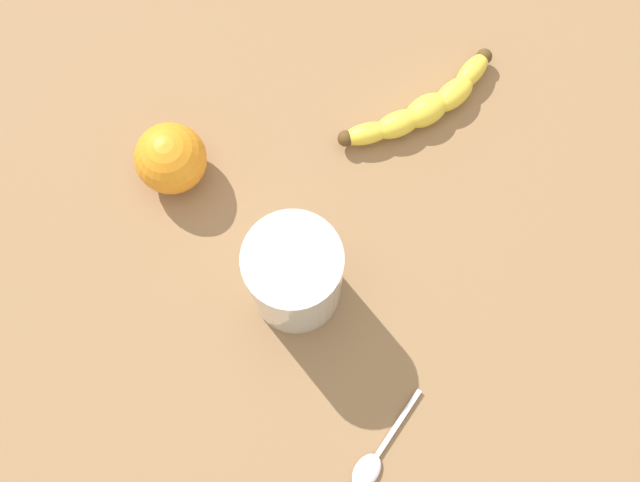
% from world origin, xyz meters
% --- Properties ---
extents(wooden_tabletop, '(1.20, 1.20, 0.03)m').
position_xyz_m(wooden_tabletop, '(0.00, 0.00, 0.01)').
color(wooden_tabletop, '#906B47').
rests_on(wooden_tabletop, ground).
extents(banana, '(0.09, 0.19, 0.03)m').
position_xyz_m(banana, '(-0.02, 0.11, 0.05)').
color(banana, yellow).
rests_on(banana, wooden_tabletop).
extents(smoothie_glass, '(0.09, 0.09, 0.13)m').
position_xyz_m(smoothie_glass, '(0.00, -0.13, 0.09)').
color(smoothie_glass, silver).
rests_on(smoothie_glass, wooden_tabletop).
extents(orange_fruit, '(0.07, 0.07, 0.07)m').
position_xyz_m(orange_fruit, '(-0.18, -0.11, 0.07)').
color(orange_fruit, orange).
rests_on(orange_fruit, wooden_tabletop).
extents(teaspoon, '(0.03, 0.11, 0.01)m').
position_xyz_m(teaspoon, '(0.17, -0.22, 0.03)').
color(teaspoon, silver).
rests_on(teaspoon, wooden_tabletop).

